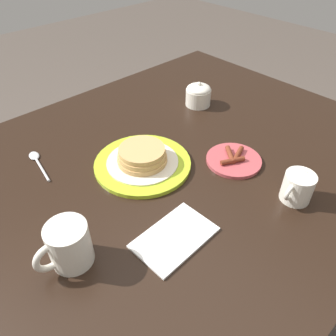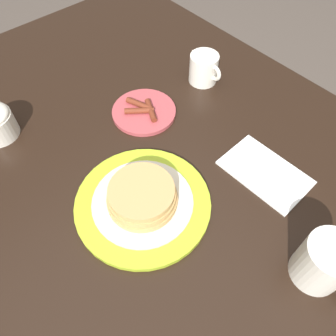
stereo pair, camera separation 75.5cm
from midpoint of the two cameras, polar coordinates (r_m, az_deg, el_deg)
The scene contains 9 objects.
ground_plane at distance 1.41m, azimuth 8.65°, elevation -34.14°, with size 8.00×8.00×0.00m, color #51473F.
dining_table at distance 0.80m, azimuth 13.57°, elevation -20.66°, with size 1.45×1.07×0.77m.
pancake_plate at distance 0.69m, azimuth 10.82°, elevation -15.26°, with size 0.27×0.27×0.06m.
side_plate_bacon at distance 0.79m, azimuth 29.52°, elevation -13.09°, with size 0.16×0.16×0.02m.
coffee_mug at distance 0.53m, azimuth -0.35°, elevation -42.09°, with size 0.12×0.08×0.10m.
creamer_pitcher at distance 0.78m, azimuth 43.38°, elevation -18.49°, with size 0.11×0.07×0.08m.
sugar_bowl at distance 0.95m, azimuth 18.51°, elevation 3.41°, with size 0.09×0.09×0.09m.
napkin at distance 0.62m, azimuth 24.13°, elevation -34.78°, with size 0.18×0.12×0.01m.
spoon at distance 0.72m, azimuth -14.65°, elevation -14.62°, with size 0.04×0.15×0.01m.
Camera 1 is at (0.46, 0.52, 1.35)m, focal length 35.00 mm.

